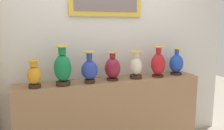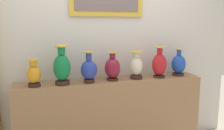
# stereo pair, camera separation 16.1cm
# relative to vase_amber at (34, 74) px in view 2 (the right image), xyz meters

# --- Properties ---
(display_shelf) EXTENTS (2.28, 0.34, 0.94)m
(display_shelf) POSITION_rel_vase_amber_xyz_m (0.89, 0.06, -0.60)
(display_shelf) COLOR #99704C
(display_shelf) RESTS_ON ground_plane
(back_wall) EXTENTS (3.57, 0.14, 3.00)m
(back_wall) POSITION_rel_vase_amber_xyz_m (0.89, 0.29, 0.44)
(back_wall) COLOR silver
(back_wall) RESTS_ON ground_plane
(vase_amber) EXTENTS (0.15, 0.15, 0.30)m
(vase_amber) POSITION_rel_vase_amber_xyz_m (0.00, 0.00, 0.00)
(vase_amber) COLOR #382319
(vase_amber) RESTS_ON display_shelf
(vase_emerald) EXTENTS (0.19, 0.19, 0.44)m
(vase_emerald) POSITION_rel_vase_amber_xyz_m (0.30, 0.00, 0.06)
(vase_emerald) COLOR #382319
(vase_emerald) RESTS_ON display_shelf
(vase_cobalt) EXTENTS (0.19, 0.19, 0.37)m
(vase_cobalt) POSITION_rel_vase_amber_xyz_m (0.60, 0.00, 0.02)
(vase_cobalt) COLOR #382319
(vase_cobalt) RESTS_ON display_shelf
(vase_burgundy) EXTENTS (0.19, 0.19, 0.34)m
(vase_burgundy) POSITION_rel_vase_amber_xyz_m (0.90, 0.04, 0.01)
(vase_burgundy) COLOR #382319
(vase_burgundy) RESTS_ON display_shelf
(vase_ivory) EXTENTS (0.15, 0.15, 0.34)m
(vase_ivory) POSITION_rel_vase_amber_xyz_m (1.20, 0.03, 0.02)
(vase_ivory) COLOR #382319
(vase_ivory) RESTS_ON display_shelf
(vase_crimson) EXTENTS (0.18, 0.18, 0.39)m
(vase_crimson) POSITION_rel_vase_amber_xyz_m (1.50, 0.01, 0.04)
(vase_crimson) COLOR #382319
(vase_crimson) RESTS_ON display_shelf
(vase_sapphire) EXTENTS (0.18, 0.18, 0.36)m
(vase_sapphire) POSITION_rel_vase_amber_xyz_m (1.80, 0.05, 0.01)
(vase_sapphire) COLOR #382319
(vase_sapphire) RESTS_ON display_shelf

